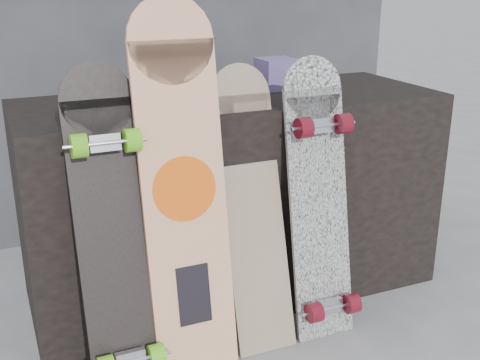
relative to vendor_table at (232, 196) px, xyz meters
name	(u,v)px	position (x,y,z in m)	size (l,w,h in m)	color
ground	(289,350)	(0.00, -0.50, -0.40)	(60.00, 60.00, 0.00)	slate
vendor_table	(232,196)	(0.00, 0.00, 0.00)	(1.60, 0.60, 0.80)	black
booth	(164,3)	(0.00, 0.85, 0.70)	(2.40, 0.22, 2.20)	#323237
merch_box_purple	(137,93)	(-0.37, -0.03, 0.45)	(0.18, 0.12, 0.10)	#4A3B79
merch_box_small	(277,74)	(0.23, 0.09, 0.46)	(0.14, 0.14, 0.12)	#4A3B79
merch_box_flat	(224,87)	(-0.01, 0.06, 0.43)	(0.22, 0.10, 0.06)	#D1B78C
longboard_geisha	(183,183)	(-0.33, -0.39, 0.23)	(0.27, 0.23, 1.19)	beige
longboard_celtic	(252,200)	(-0.07, -0.33, 0.11)	(0.21, 0.29, 0.96)	beige
longboard_cascadia	(320,198)	(0.17, -0.39, 0.10)	(0.22, 0.27, 0.98)	white
skateboard_dark	(113,228)	(-0.55, -0.40, 0.12)	(0.22, 0.31, 1.00)	black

